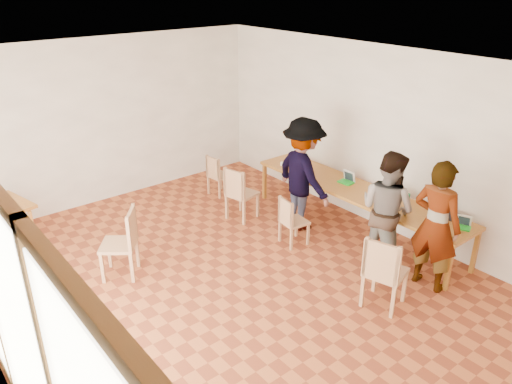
% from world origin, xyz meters
% --- Properties ---
extents(ground, '(8.00, 8.00, 0.00)m').
position_xyz_m(ground, '(0.00, 0.00, 0.00)').
color(ground, '#AB5429').
rests_on(ground, ground).
extents(wall_back, '(6.00, 0.10, 3.00)m').
position_xyz_m(wall_back, '(0.00, 4.00, 1.50)').
color(wall_back, white).
rests_on(wall_back, ground).
extents(wall_right, '(0.10, 8.00, 3.00)m').
position_xyz_m(wall_right, '(3.00, 0.00, 1.50)').
color(wall_right, white).
rests_on(wall_right, ground).
extents(ceiling, '(6.00, 8.00, 0.04)m').
position_xyz_m(ceiling, '(0.00, 0.00, 3.02)').
color(ceiling, white).
rests_on(ceiling, wall_back).
extents(communal_table, '(0.80, 4.00, 0.75)m').
position_xyz_m(communal_table, '(2.50, 0.16, 0.70)').
color(communal_table, '#A87125').
rests_on(communal_table, ground).
extents(chair_near, '(0.59, 0.59, 0.55)m').
position_xyz_m(chair_near, '(1.13, -1.46, 0.63)').
color(chair_near, tan).
rests_on(chair_near, ground).
extents(chair_mid, '(0.42, 0.42, 0.43)m').
position_xyz_m(chair_mid, '(1.33, 0.49, 0.50)').
color(chair_mid, tan).
rests_on(chair_mid, ground).
extents(chair_far, '(0.54, 0.54, 0.52)m').
position_xyz_m(chair_far, '(1.23, 1.69, 0.59)').
color(chair_far, tan).
rests_on(chair_far, ground).
extents(chair_empty, '(0.42, 0.42, 0.43)m').
position_xyz_m(chair_empty, '(1.53, 2.79, 0.49)').
color(chair_empty, tan).
rests_on(chair_empty, ground).
extents(chair_spare, '(0.67, 0.67, 0.55)m').
position_xyz_m(chair_spare, '(-1.04, 1.31, 0.63)').
color(chair_spare, tan).
rests_on(chair_spare, ground).
extents(person_near, '(0.50, 0.71, 1.85)m').
position_xyz_m(person_near, '(2.08, -1.54, 0.93)').
color(person_near, gray).
rests_on(person_near, ground).
extents(person_mid, '(0.68, 0.87, 1.77)m').
position_xyz_m(person_mid, '(2.04, -0.78, 0.89)').
color(person_mid, gray).
rests_on(person_mid, ground).
extents(person_far, '(0.88, 1.32, 1.91)m').
position_xyz_m(person_far, '(1.92, 0.83, 0.95)').
color(person_far, gray).
rests_on(person_far, ground).
extents(laptop_near, '(0.24, 0.26, 0.18)m').
position_xyz_m(laptop_near, '(2.65, -1.63, 0.80)').
color(laptop_near, green).
rests_on(laptop_near, communal_table).
extents(laptop_mid, '(0.26, 0.27, 0.20)m').
position_xyz_m(laptop_mid, '(2.61, -0.47, 0.81)').
color(laptop_mid, green).
rests_on(laptop_mid, communal_table).
extents(laptop_far, '(0.22, 0.25, 0.20)m').
position_xyz_m(laptop_far, '(2.61, 0.46, 0.81)').
color(laptop_far, green).
rests_on(laptop_far, communal_table).
extents(yellow_mug, '(0.14, 0.14, 0.09)m').
position_xyz_m(yellow_mug, '(2.61, -0.12, 0.80)').
color(yellow_mug, yellow).
rests_on(yellow_mug, communal_table).
extents(green_bottle, '(0.07, 0.07, 0.28)m').
position_xyz_m(green_bottle, '(2.46, -0.82, 0.89)').
color(green_bottle, '#1C733F').
rests_on(green_bottle, communal_table).
extents(clear_glass, '(0.07, 0.07, 0.09)m').
position_xyz_m(clear_glass, '(2.75, -1.23, 0.80)').
color(clear_glass, silver).
rests_on(clear_glass, communal_table).
extents(condiment_cup, '(0.08, 0.08, 0.06)m').
position_xyz_m(condiment_cup, '(2.29, 1.75, 0.78)').
color(condiment_cup, white).
rests_on(condiment_cup, communal_table).
extents(pink_phone, '(0.05, 0.10, 0.01)m').
position_xyz_m(pink_phone, '(2.32, -0.55, 0.76)').
color(pink_phone, '#C62C57').
rests_on(pink_phone, communal_table).
extents(black_pouch, '(0.16, 0.26, 0.09)m').
position_xyz_m(black_pouch, '(2.75, -1.36, 0.80)').
color(black_pouch, black).
rests_on(black_pouch, communal_table).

